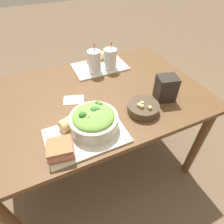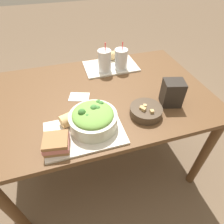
% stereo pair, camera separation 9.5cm
% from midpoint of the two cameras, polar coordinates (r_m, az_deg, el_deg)
% --- Properties ---
extents(ground_plane, '(12.00, 12.00, 0.00)m').
position_cam_midpoint_polar(ground_plane, '(1.78, -5.33, -14.42)').
color(ground_plane, brown).
extents(dining_table, '(1.40, 0.93, 0.76)m').
position_cam_midpoint_polar(dining_table, '(1.28, -7.22, 1.86)').
color(dining_table, brown).
rests_on(dining_table, ground_plane).
extents(tray_near, '(0.40, 0.26, 0.01)m').
position_cam_midpoint_polar(tray_near, '(0.96, -10.67, -7.29)').
color(tray_near, beige).
rests_on(tray_near, dining_table).
extents(tray_far, '(0.40, 0.26, 0.01)m').
position_cam_midpoint_polar(tray_far, '(1.50, -5.57, 13.51)').
color(tray_far, beige).
rests_on(tray_far, dining_table).
extents(salad_bowl, '(0.25, 0.25, 0.12)m').
position_cam_midpoint_polar(salad_bowl, '(0.95, -8.43, -2.52)').
color(salad_bowl, beige).
rests_on(salad_bowl, tray_near).
extents(soup_bowl, '(0.18, 0.18, 0.07)m').
position_cam_midpoint_polar(soup_bowl, '(1.07, 6.99, 1.16)').
color(soup_bowl, '#473828').
rests_on(soup_bowl, dining_table).
extents(sandwich_near, '(0.13, 0.13, 0.06)m').
position_cam_midpoint_polar(sandwich_near, '(0.90, -18.49, -10.89)').
color(sandwich_near, olive).
rests_on(sandwich_near, tray_near).
extents(baguette_near, '(0.16, 0.11, 0.07)m').
position_cam_midpoint_polar(baguette_near, '(1.00, -14.34, -2.66)').
color(baguette_near, tan).
rests_on(baguette_near, tray_near).
extents(baguette_far, '(0.15, 0.08, 0.07)m').
position_cam_midpoint_polar(baguette_far, '(1.55, -6.83, 16.27)').
color(baguette_far, tan).
rests_on(baguette_far, tray_far).
extents(drink_cup_dark, '(0.09, 0.09, 0.21)m').
position_cam_midpoint_polar(drink_cup_dark, '(1.39, -7.40, 14.71)').
color(drink_cup_dark, silver).
rests_on(drink_cup_dark, tray_far).
extents(drink_cup_red, '(0.09, 0.09, 0.20)m').
position_cam_midpoint_polar(drink_cup_red, '(1.43, -2.48, 15.63)').
color(drink_cup_red, silver).
rests_on(drink_cup_red, tray_far).
extents(chip_bag, '(0.14, 0.12, 0.16)m').
position_cam_midpoint_polar(chip_bag, '(1.16, 13.87, 6.93)').
color(chip_bag, '#28231E').
rests_on(chip_bag, dining_table).
extents(napkin_folded, '(0.15, 0.12, 0.00)m').
position_cam_midpoint_polar(napkin_folded, '(1.19, -13.80, 3.43)').
color(napkin_folded, white).
rests_on(napkin_folded, dining_table).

